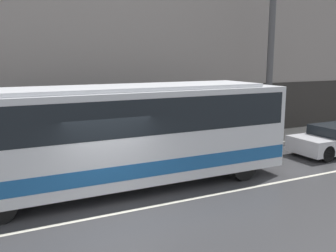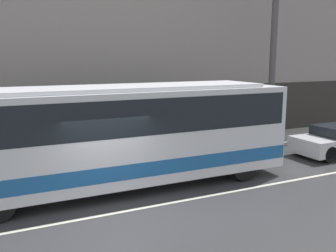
{
  "view_description": "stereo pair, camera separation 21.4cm",
  "coord_description": "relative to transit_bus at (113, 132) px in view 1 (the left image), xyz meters",
  "views": [
    {
      "loc": [
        -3.05,
        -9.1,
        4.13
      ],
      "look_at": [
        2.45,
        1.85,
        1.9
      ],
      "focal_mm": 40.0,
      "sensor_mm": 36.0,
      "label": 1
    },
    {
      "loc": [
        -2.86,
        -9.2,
        4.13
      ],
      "look_at": [
        2.45,
        1.85,
        1.9
      ],
      "focal_mm": 40.0,
      "sensor_mm": 36.0,
      "label": 2
    }
  ],
  "objects": [
    {
      "name": "transit_bus",
      "position": [
        0.0,
        0.0,
        0.0
      ],
      "size": [
        11.7,
        2.53,
        3.28
      ],
      "color": "silver",
      "rests_on": "ground_plane"
    },
    {
      "name": "lane_stripe",
      "position": [
        -0.55,
        -1.85,
        -1.85
      ],
      "size": [
        54.0,
        0.14,
        0.01
      ],
      "color": "beige",
      "rests_on": "ground_plane"
    },
    {
      "name": "utility_pole_near",
      "position": [
        8.63,
        2.75,
        2.29
      ],
      "size": [
        0.3,
        0.3,
        7.92
      ],
      "color": "#4C4C4F",
      "rests_on": "sidewalk"
    },
    {
      "name": "ground_plane",
      "position": [
        -0.55,
        -1.85,
        -1.85
      ],
      "size": [
        60.0,
        60.0,
        0.0
      ],
      "primitive_type": "plane",
      "color": "#38383A"
    },
    {
      "name": "pedestrian_waiting",
      "position": [
        -2.6,
        3.22,
        -0.94
      ],
      "size": [
        0.36,
        0.36,
        1.58
      ],
      "color": "#333338",
      "rests_on": "sidewalk"
    },
    {
      "name": "sidewalk",
      "position": [
        -0.55,
        3.45,
        -1.76
      ],
      "size": [
        60.0,
        2.6,
        0.18
      ],
      "color": "#A09E99",
      "rests_on": "ground_plane"
    }
  ]
}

